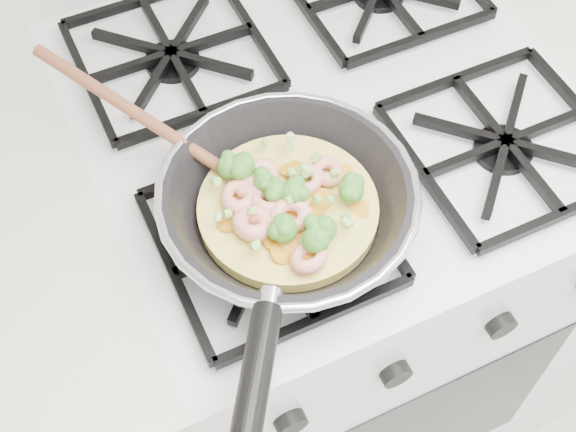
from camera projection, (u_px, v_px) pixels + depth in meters
name	position (u px, v px, depth m)	size (l,w,h in m)	color
stove	(319.00, 281.00, 1.33)	(0.60, 0.60, 0.92)	white
skillet	(285.00, 207.00, 0.82)	(0.33, 0.55, 0.10)	black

